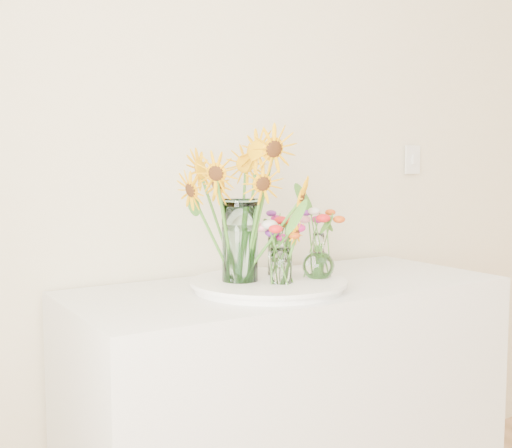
% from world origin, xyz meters
% --- Properties ---
extents(counter, '(1.40, 0.60, 0.90)m').
position_xyz_m(counter, '(-0.44, 1.93, 0.45)').
color(counter, white).
rests_on(counter, ground_plane).
extents(tray, '(0.45, 0.45, 0.02)m').
position_xyz_m(tray, '(-0.55, 1.89, 0.91)').
color(tray, white).
rests_on(tray, counter).
extents(mason_jar, '(0.14, 0.14, 0.25)m').
position_xyz_m(mason_jar, '(-0.63, 1.93, 1.05)').
color(mason_jar, silver).
rests_on(mason_jar, tray).
extents(sunflower_bouquet, '(0.85, 0.85, 0.49)m').
position_xyz_m(sunflower_bouquet, '(-0.63, 1.93, 1.17)').
color(sunflower_bouquet, '#FDAD05').
rests_on(sunflower_bouquet, tray).
extents(small_vase_a, '(0.07, 0.07, 0.11)m').
position_xyz_m(small_vase_a, '(-0.54, 1.83, 0.98)').
color(small_vase_a, white).
rests_on(small_vase_a, tray).
extents(wildflower_posy_a, '(0.18, 0.18, 0.20)m').
position_xyz_m(wildflower_posy_a, '(-0.54, 1.83, 1.03)').
color(wildflower_posy_a, '#D14C12').
rests_on(wildflower_posy_a, tray).
extents(small_vase_b, '(0.13, 0.13, 0.15)m').
position_xyz_m(small_vase_b, '(-0.40, 1.84, 1.00)').
color(small_vase_b, white).
rests_on(small_vase_b, tray).
extents(wildflower_posy_b, '(0.20, 0.20, 0.24)m').
position_xyz_m(wildflower_posy_b, '(-0.40, 1.84, 1.04)').
color(wildflower_posy_b, '#D14C12').
rests_on(wildflower_posy_b, tray).
extents(small_vase_c, '(0.09, 0.09, 0.13)m').
position_xyz_m(small_vase_c, '(-0.47, 1.96, 0.99)').
color(small_vase_c, white).
rests_on(small_vase_c, tray).
extents(wildflower_posy_c, '(0.18, 0.18, 0.22)m').
position_xyz_m(wildflower_posy_c, '(-0.47, 1.96, 1.03)').
color(wildflower_posy_c, '#D14C12').
rests_on(wildflower_posy_c, tray).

